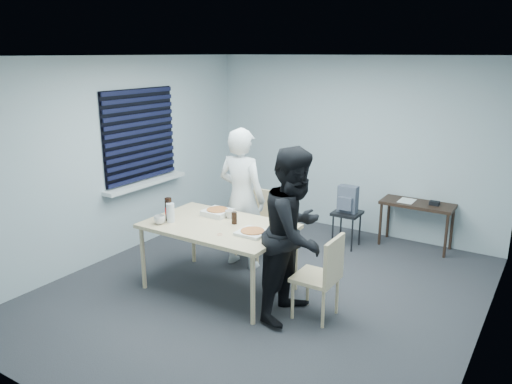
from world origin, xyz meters
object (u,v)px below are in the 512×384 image
Objects in this scene: dining_table at (219,229)px; person_white at (242,198)px; backpack at (348,199)px; chair_right at (324,272)px; stool at (347,219)px; person_black at (295,234)px; mug_b at (229,214)px; mug_a at (160,220)px; soda_bottle at (169,210)px; side_table at (417,208)px; chair_far at (257,218)px.

person_white is (-0.16, 0.71, 0.16)m from dining_table.
person_white is 1.57m from backpack.
chair_right is 2.06m from stool.
person_black reaches higher than mug_b.
backpack is 3.02× the size of mug_a.
stool is 2.60m from soda_bottle.
person_white reaches higher than side_table.
person_black reaches higher than backpack.
chair_right is at bearing -56.88° from backpack.
backpack is at bearing 105.95° from chair_right.
chair_right is 2.40× the size of backpack.
chair_far is at bearing 99.32° from dining_table.
person_black is 4.77× the size of backpack.
person_white is at bearing -124.27° from stool.
dining_table is at bearing -84.55° from mug_b.
mug_b is at bearing -112.95° from stool.
soda_bottle reaches higher than mug_a.
side_table is (1.54, 2.50, -0.16)m from dining_table.
person_black is at bearing 10.78° from mug_a.
stool is (0.90, 0.92, -0.12)m from chair_far.
person_black is 1.58m from mug_a.
person_white is 6.69× the size of soda_bottle.
person_white is 3.49× the size of stool.
side_table is 0.97m from backpack.
person_black reaches higher than chair_right.
chair_far is at bearing -140.65° from side_table.
dining_table is 0.91× the size of person_white.
chair_right is 1.90m from soda_bottle.
backpack is (-0.27, 2.04, -0.20)m from person_black.
person_black is (-0.30, -0.07, 0.37)m from chair_right.
person_white is 0.49m from mug_b.
soda_bottle reaches higher than chair_far.
mug_b reaches higher than side_table.
mug_a is at bearing -105.05° from chair_far.
person_black is (1.17, -1.14, 0.37)m from chair_far.
chair_right reaches higher than mug_a.
mug_b is at bearing 106.71° from person_white.
chair_far reaches higher than backpack.
person_white is at bearing 56.74° from person_black.
mug_a is at bearing -149.04° from dining_table.
stool is at bearing 105.86° from chair_right.
person_black is 17.70× the size of mug_b.
mug_b is (-1.57, -2.25, 0.26)m from side_table.
soda_bottle is at bearing -120.28° from stool.
side_table is 2.76m from mug_b.
dining_table is at bearing 18.55° from soda_bottle.
dining_table is 1.00m from person_black.
stool is at bearing 45.49° from chair_far.
backpack is at bearing -124.50° from person_white.
person_black is at bearing -65.39° from backpack.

